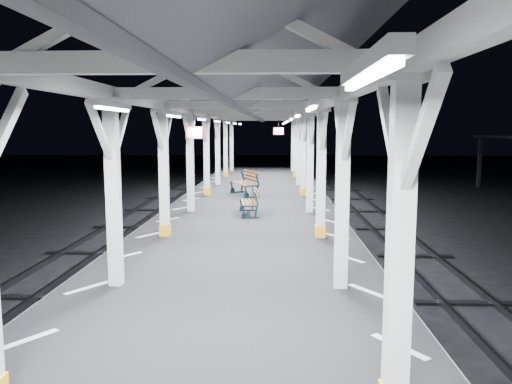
{
  "coord_description": "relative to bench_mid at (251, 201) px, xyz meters",
  "views": [
    {
      "loc": [
        0.84,
        -10.57,
        3.79
      ],
      "look_at": [
        0.36,
        1.86,
        2.2
      ],
      "focal_mm": 35.0,
      "sensor_mm": 36.0,
      "label": 1
    }
  ],
  "objects": [
    {
      "name": "hazard_stripes_left",
      "position": [
        -2.53,
        -5.4,
        -0.44
      ],
      "size": [
        1.0,
        48.0,
        0.01
      ],
      "primitive_type": "cube",
      "color": "silver",
      "rests_on": "platform"
    },
    {
      "name": "ground",
      "position": [
        -0.08,
        -5.4,
        -1.44
      ],
      "size": [
        120.0,
        120.0,
        0.0
      ],
      "primitive_type": "plane",
      "color": "black",
      "rests_on": "ground"
    },
    {
      "name": "platform",
      "position": [
        -0.08,
        -5.4,
        -0.94
      ],
      "size": [
        6.0,
        50.0,
        1.0
      ],
      "primitive_type": "cube",
      "color": "black",
      "rests_on": "ground"
    },
    {
      "name": "bench_mid",
      "position": [
        0.0,
        0.0,
        0.0
      ],
      "size": [
        0.74,
        1.59,
        0.83
      ],
      "rotation": [
        0.0,
        0.0,
        0.11
      ],
      "color": "black",
      "rests_on": "platform"
    },
    {
      "name": "track_right",
      "position": [
        4.92,
        -5.4,
        -1.36
      ],
      "size": [
        2.2,
        60.0,
        0.16
      ],
      "color": "#2D2D33",
      "rests_on": "ground"
    },
    {
      "name": "hazard_stripes_right",
      "position": [
        2.37,
        -5.4,
        -0.44
      ],
      "size": [
        1.0,
        48.0,
        0.01
      ],
      "primitive_type": "cube",
      "color": "silver",
      "rests_on": "platform"
    },
    {
      "name": "track_left",
      "position": [
        -5.08,
        -5.4,
        -1.36
      ],
      "size": [
        2.2,
        60.0,
        0.16
      ],
      "color": "#2D2D33",
      "rests_on": "ground"
    },
    {
      "name": "canopy",
      "position": [
        -0.08,
        -5.42,
        3.11
      ],
      "size": [
        5.4,
        49.0,
        4.65
      ],
      "color": "silver",
      "rests_on": "platform"
    },
    {
      "name": "bench_far",
      "position": [
        -0.42,
        4.77,
        0.09
      ],
      "size": [
        1.35,
        1.96,
        1.0
      ],
      "rotation": [
        0.0,
        0.0,
        0.41
      ],
      "color": "black",
      "rests_on": "platform"
    }
  ]
}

